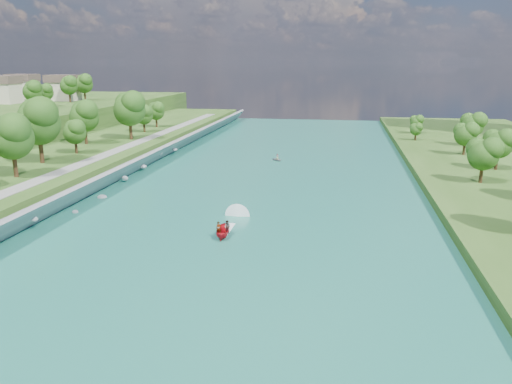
# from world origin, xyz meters

# --- Properties ---
(ground) EXTENTS (260.00, 260.00, 0.00)m
(ground) POSITION_xyz_m (0.00, 0.00, 0.00)
(ground) COLOR #2D5119
(ground) RESTS_ON ground
(river_water) EXTENTS (55.00, 240.00, 0.10)m
(river_water) POSITION_xyz_m (0.00, 20.00, 0.05)
(river_water) COLOR #1A645B
(river_water) RESTS_ON ground
(ridge_west) EXTENTS (60.00, 120.00, 9.00)m
(ridge_west) POSITION_xyz_m (-82.50, 95.00, 4.50)
(ridge_west) COLOR #2D5119
(ridge_west) RESTS_ON ground
(riprap_bank) EXTENTS (4.13, 236.00, 4.17)m
(riprap_bank) POSITION_xyz_m (-25.84, 19.75, 1.79)
(riprap_bank) COLOR slate
(riprap_bank) RESTS_ON ground
(riverside_path) EXTENTS (3.00, 200.00, 0.10)m
(riverside_path) POSITION_xyz_m (-32.50, 20.00, 3.55)
(riverside_path) COLOR gray
(riverside_path) RESTS_ON berm_west
(ridge_houses) EXTENTS (29.50, 29.50, 8.40)m
(ridge_houses) POSITION_xyz_m (-88.67, 100.00, 13.31)
(ridge_houses) COLOR beige
(ridge_houses) RESTS_ON ridge_west
(trees_ridge) EXTENTS (10.24, 39.84, 10.27)m
(trees_ridge) POSITION_xyz_m (-70.54, 89.81, 13.75)
(trees_ridge) COLOR #134714
(trees_ridge) RESTS_ON ridge_west
(motorboat) EXTENTS (3.60, 18.76, 2.12)m
(motorboat) POSITION_xyz_m (-0.56, 6.01, 0.74)
(motorboat) COLOR red
(motorboat) RESTS_ON river_water
(raft) EXTENTS (3.39, 3.49, 1.53)m
(raft) POSITION_xyz_m (-0.33, 55.35, 0.45)
(raft) COLOR gray
(raft) RESTS_ON river_water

